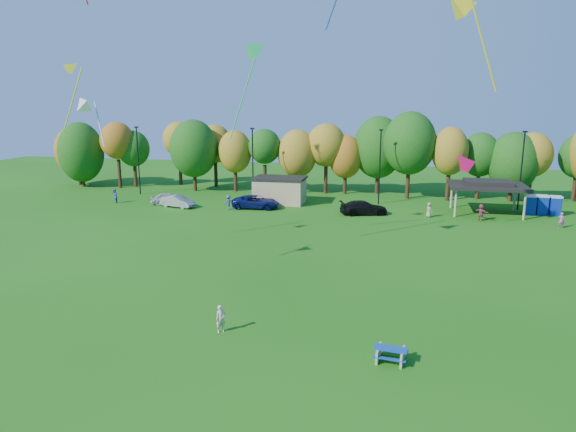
% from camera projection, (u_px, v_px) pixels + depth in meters
% --- Properties ---
extents(ground, '(160.00, 160.00, 0.00)m').
position_uv_depth(ground, '(299.00, 356.00, 25.38)').
color(ground, '#19600F').
rests_on(ground, ground).
extents(tree_line, '(93.57, 10.55, 11.15)m').
position_uv_depth(tree_line, '(359.00, 151.00, 67.68)').
color(tree_line, black).
rests_on(tree_line, ground).
extents(lamp_posts, '(64.50, 0.25, 9.09)m').
position_uv_depth(lamp_posts, '(380.00, 164.00, 62.00)').
color(lamp_posts, black).
rests_on(lamp_posts, ground).
extents(utility_building, '(6.30, 4.30, 3.25)m').
position_uv_depth(utility_building, '(280.00, 190.00, 63.34)').
color(utility_building, tan).
rests_on(utility_building, ground).
extents(pavilion, '(8.20, 6.20, 3.77)m').
position_uv_depth(pavilion, '(487.00, 185.00, 56.98)').
color(pavilion, tan).
rests_on(pavilion, ground).
extents(porta_potties, '(3.75, 1.39, 2.18)m').
position_uv_depth(porta_potties, '(542.00, 205.00, 56.86)').
color(porta_potties, '#0B2796').
rests_on(porta_potties, ground).
extents(picnic_table, '(1.72, 1.48, 0.69)m').
position_uv_depth(picnic_table, '(390.00, 353.00, 24.78)').
color(picnic_table, tan).
rests_on(picnic_table, ground).
extents(kite_flyer, '(0.66, 0.65, 1.54)m').
position_uv_depth(kite_flyer, '(221.00, 319.00, 27.86)').
color(kite_flyer, beige).
rests_on(kite_flyer, ground).
extents(car_a, '(4.51, 2.91, 1.43)m').
position_uv_depth(car_a, '(168.00, 198.00, 62.78)').
color(car_a, silver).
rests_on(car_a, ground).
extents(car_b, '(4.51, 2.51, 1.41)m').
position_uv_depth(car_b, '(178.00, 201.00, 61.00)').
color(car_b, '#9E9EA3').
rests_on(car_b, ground).
extents(car_c, '(5.70, 2.91, 1.54)m').
position_uv_depth(car_c, '(256.00, 202.00, 60.31)').
color(car_c, '#0E1657').
rests_on(car_c, ground).
extents(car_d, '(5.69, 3.62, 1.53)m').
position_uv_depth(car_d, '(364.00, 208.00, 57.05)').
color(car_d, black).
rests_on(car_d, ground).
extents(far_person_0, '(0.92, 0.94, 1.64)m').
position_uv_depth(far_person_0, '(429.00, 210.00, 55.65)').
color(far_person_0, '#969968').
rests_on(far_person_0, ground).
extents(far_person_1, '(0.86, 1.00, 1.75)m').
position_uv_depth(far_person_1, '(115.00, 196.00, 63.48)').
color(far_person_1, '#5461BA').
rests_on(far_person_1, ground).
extents(far_person_2, '(1.49, 1.58, 1.78)m').
position_uv_depth(far_person_2, '(481.00, 212.00, 54.07)').
color(far_person_2, '#9E4155').
rests_on(far_person_2, ground).
extents(far_person_3, '(0.61, 0.43, 1.59)m').
position_uv_depth(far_person_3, '(561.00, 220.00, 50.91)').
color(far_person_3, '#B55597').
rests_on(far_person_3, ground).
extents(far_person_4, '(1.26, 1.16, 1.70)m').
position_uv_depth(far_person_4, '(229.00, 202.00, 59.65)').
color(far_person_4, '#41438F').
rests_on(far_person_4, ground).
extents(kite_3, '(3.55, 1.99, 5.66)m').
position_uv_depth(kite_3, '(458.00, 4.00, 27.25)').
color(kite_3, gold).
extents(kite_6, '(3.72, 3.49, 7.44)m').
position_uv_depth(kite_6, '(258.00, 50.00, 36.49)').
color(kite_6, green).
extents(kite_11, '(2.38, 2.70, 5.28)m').
position_uv_depth(kite_11, '(72.00, 69.00, 37.81)').
color(kite_11, yellow).
extents(kite_12, '(1.49, 1.29, 1.24)m').
position_uv_depth(kite_12, '(463.00, 162.00, 23.78)').
color(kite_12, '#D00B47').
extents(kite_14, '(2.13, 1.78, 3.52)m').
position_uv_depth(kite_14, '(83.00, 103.00, 32.32)').
color(kite_14, silver).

